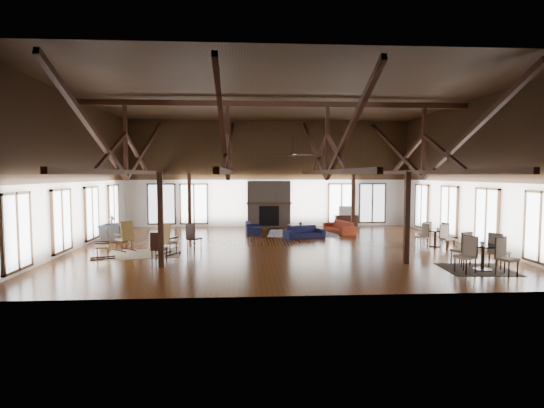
{
  "coord_description": "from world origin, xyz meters",
  "views": [
    {
      "loc": [
        -1.3,
        -17.07,
        2.95
      ],
      "look_at": [
        -0.17,
        1.0,
        1.69
      ],
      "focal_mm": 28.0,
      "sensor_mm": 36.0,
      "label": 1
    }
  ],
  "objects": [
    {
      "name": "post_grid",
      "position": [
        0.0,
        0.0,
        1.52
      ],
      "size": [
        8.16,
        7.16,
        3.05
      ],
      "color": "#32170E",
      "rests_on": "floor"
    },
    {
      "name": "tv_console",
      "position": [
        4.44,
        6.75,
        0.32
      ],
      "size": [
        1.26,
        0.47,
        0.63
      ],
      "primitive_type": "cube",
      "color": "black",
      "rests_on": "floor"
    },
    {
      "name": "armchair",
      "position": [
        -7.2,
        2.13,
        0.37
      ],
      "size": [
        1.21,
        1.08,
        0.73
      ],
      "primitive_type": "imported",
      "rotation": [
        0.0,
        0.0,
        1.48
      ],
      "color": "#323335",
      "rests_on": "floor"
    },
    {
      "name": "cup_near",
      "position": [
        5.94,
        -4.65,
        0.84
      ],
      "size": [
        0.17,
        0.17,
        0.11
      ],
      "primitive_type": "imported",
      "rotation": [
        0.0,
        0.0,
        0.3
      ],
      "color": "#B2B2B2",
      "rests_on": "cafe_table_near"
    },
    {
      "name": "television",
      "position": [
        4.45,
        6.75,
        0.89
      ],
      "size": [
        0.91,
        0.13,
        0.52
      ],
      "primitive_type": "imported",
      "rotation": [
        0.0,
        0.0,
        0.01
      ],
      "color": "#B2B2B2",
      "rests_on": "tv_console"
    },
    {
      "name": "rocking_chair_c",
      "position": [
        -6.22,
        -1.99,
        0.5
      ],
      "size": [
        0.92,
        0.67,
        1.07
      ],
      "rotation": [
        0.0,
        0.0,
        1.89
      ],
      "color": "olive",
      "rests_on": "floor"
    },
    {
      "name": "wall_left",
      "position": [
        -8.0,
        0.0,
        3.0
      ],
      "size": [
        0.02,
        14.0,
        6.0
      ],
      "primitive_type": "cube",
      "color": "white",
      "rests_on": "floor"
    },
    {
      "name": "cafe_table_far",
      "position": [
        6.47,
        -0.27,
        0.47
      ],
      "size": [
        1.84,
        1.84,
        0.94
      ],
      "rotation": [
        0.0,
        0.0,
        0.27
      ],
      "color": "black",
      "rests_on": "floor"
    },
    {
      "name": "wall_right",
      "position": [
        8.0,
        0.0,
        3.0
      ],
      "size": [
        0.02,
        14.0,
        6.0
      ],
      "primitive_type": "cube",
      "color": "white",
      "rests_on": "floor"
    },
    {
      "name": "rocking_chair_b",
      "position": [
        -4.2,
        -1.49,
        0.55
      ],
      "size": [
        0.83,
        1.02,
        1.16
      ],
      "rotation": [
        0.0,
        0.0,
        -0.47
      ],
      "color": "olive",
      "rests_on": "floor"
    },
    {
      "name": "roof_truss",
      "position": [
        0.0,
        0.0,
        4.03
      ],
      "size": [
        15.6,
        14.07,
        3.14
      ],
      "color": "#32170E",
      "rests_on": "wall_back"
    },
    {
      "name": "cup_far",
      "position": [
        6.53,
        -0.36,
        0.72
      ],
      "size": [
        0.15,
        0.15,
        0.09
      ],
      "primitive_type": "imported",
      "rotation": [
        0.0,
        0.0,
        -0.38
      ],
      "color": "#B2B2B2",
      "rests_on": "cafe_table_far"
    },
    {
      "name": "cafe_table_near",
      "position": [
        5.99,
        -4.59,
        0.55
      ],
      "size": [
        2.12,
        2.12,
        1.1
      ],
      "rotation": [
        0.0,
        0.0,
        0.41
      ],
      "color": "black",
      "rests_on": "floor"
    },
    {
      "name": "side_chair_a",
      "position": [
        -3.35,
        -0.81,
        0.63
      ],
      "size": [
        0.63,
        0.63,
        1.08
      ],
      "rotation": [
        0.0,
        0.0,
        -0.62
      ],
      "color": "black",
      "rests_on": "floor"
    },
    {
      "name": "rug_navy",
      "position": [
        1.57,
        3.85,
        0.01
      ],
      "size": [
        3.69,
        2.93,
        0.01
      ],
      "primitive_type": "cube",
      "rotation": [
        0.0,
        0.0,
        -0.11
      ],
      "color": "#17163F",
      "rests_on": "floor"
    },
    {
      "name": "wall_back",
      "position": [
        0.0,
        7.0,
        3.0
      ],
      "size": [
        16.0,
        0.02,
        6.0
      ],
      "primitive_type": "cube",
      "color": "white",
      "rests_on": "floor"
    },
    {
      "name": "sofa_orange",
      "position": [
        3.42,
        3.97,
        0.3
      ],
      "size": [
        2.19,
        1.35,
        0.6
      ],
      "primitive_type": "imported",
      "rotation": [
        0.0,
        0.0,
        -1.28
      ],
      "color": "maroon",
      "rests_on": "floor"
    },
    {
      "name": "coffee_table",
      "position": [
        1.43,
        3.91,
        0.38
      ],
      "size": [
        1.25,
        0.83,
        0.44
      ],
      "rotation": [
        0.0,
        0.0,
        0.24
      ],
      "color": "#5A311B",
      "rests_on": "floor"
    },
    {
      "name": "rocking_chair_a",
      "position": [
        -5.93,
        -0.53,
        0.55
      ],
      "size": [
        0.98,
        0.97,
        1.16
      ],
      "rotation": [
        0.0,
        0.0,
        0.81
      ],
      "color": "olive",
      "rests_on": "floor"
    },
    {
      "name": "side_chair_b",
      "position": [
        -4.19,
        -3.03,
        0.62
      ],
      "size": [
        0.51,
        0.51,
        1.06
      ],
      "rotation": [
        0.0,
        0.0,
        -0.15
      ],
      "color": "black",
      "rests_on": "floor"
    },
    {
      "name": "fireplace",
      "position": [
        0.0,
        6.67,
        1.29
      ],
      "size": [
        2.5,
        0.69,
        2.6
      ],
      "color": "#6C5E52",
      "rests_on": "floor"
    },
    {
      "name": "wall_front",
      "position": [
        0.0,
        -7.0,
        3.0
      ],
      "size": [
        16.0,
        0.02,
        6.0
      ],
      "primitive_type": "cube",
      "color": "white",
      "rests_on": "floor"
    },
    {
      "name": "ceiling_fan",
      "position": [
        0.5,
        -1.0,
        3.73
      ],
      "size": [
        1.6,
        1.6,
        0.75
      ],
      "color": "black",
      "rests_on": "roof_truss"
    },
    {
      "name": "ceiling",
      "position": [
        0.0,
        0.0,
        6.0
      ],
      "size": [
        16.0,
        14.0,
        0.02
      ],
      "primitive_type": "cube",
      "color": "black",
      "rests_on": "wall_back"
    },
    {
      "name": "vase",
      "position": [
        1.44,
        3.85,
        0.53
      ],
      "size": [
        0.17,
        0.17,
        0.17
      ],
      "primitive_type": "imported",
      "rotation": [
        0.0,
        0.0,
        -0.03
      ],
      "color": "#B2B2B2",
      "rests_on": "coffee_table"
    },
    {
      "name": "rug_dark",
      "position": [
        5.88,
        -4.5,
        0.01
      ],
      "size": [
        2.17,
        2.0,
        0.01
      ],
      "primitive_type": "cube",
      "rotation": [
        0.0,
        0.0,
        -0.08
      ],
      "color": "black",
      "rests_on": "floor"
    },
    {
      "name": "side_table_lamp",
      "position": [
        -7.6,
        3.2,
        0.4
      ],
      "size": [
        0.42,
        0.42,
        1.06
      ],
      "color": "black",
      "rests_on": "floor"
    },
    {
      "name": "sofa_navy_left",
      "position": [
        -0.93,
        4.37,
        0.27
      ],
      "size": [
        1.87,
        0.79,
        0.54
      ],
      "primitive_type": "imported",
      "rotation": [
        0.0,
        0.0,
        1.61
      ],
      "color": "#171A3F",
      "rests_on": "floor"
    },
    {
      "name": "sofa_navy_front",
      "position": [
        1.42,
        2.4,
        0.28
      ],
      "size": [
        2.02,
        1.32,
        0.55
      ],
      "primitive_type": "imported",
      "rotation": [
        0.0,
        0.0,
        0.34
      ],
      "color": "#15163A",
      "rests_on": "floor"
    },
    {
      "name": "floor",
      "position": [
        0.0,
        0.0,
        0.0
      ],
      "size": [
        16.0,
        16.0,
        0.0
      ],
      "primitive_type": "plane",
      "color": "#572A12",
      "rests_on": "ground"
    },
    {
      "name": "rug_tan",
      "position": [
        -5.09,
        -1.17,
        0.01
      ],
      "size": [
        2.86,
        2.4,
        0.01
      ],
      "primitive_type": "cube",
      "rotation": [
        0.0,
        0.0,
        0.16
      ],
      "color": "tan",
      "rests_on": "floor"
    }
  ]
}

